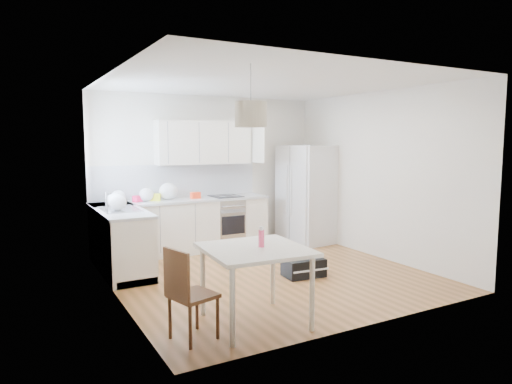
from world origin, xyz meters
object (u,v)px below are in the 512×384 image
dining_table (255,256)px  gym_bag (304,267)px  dining_chair (193,293)px  refrigerator (308,194)px

dining_table → gym_bag: (1.40, 1.12, -0.59)m
gym_bag → dining_table: bearing=-135.6°
dining_table → gym_bag: 1.88m
dining_chair → gym_bag: (2.11, 1.18, -0.33)m
dining_table → gym_bag: size_ratio=1.97×
refrigerator → dining_chair: size_ratio=2.01×
refrigerator → dining_chair: (-3.43, -2.96, -0.46)m
dining_table → dining_chair: size_ratio=1.20×
refrigerator → dining_chair: 4.56m
refrigerator → gym_bag: (-1.33, -1.78, -0.79)m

